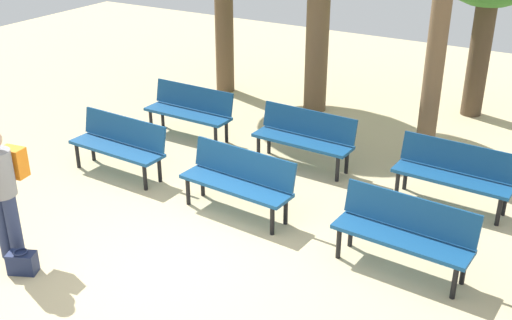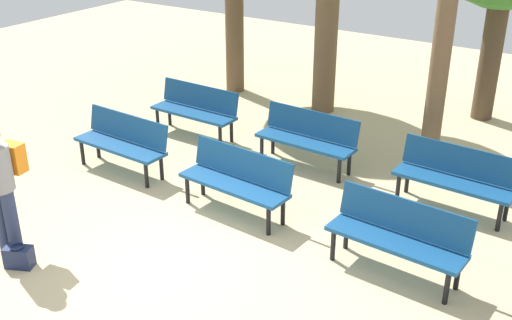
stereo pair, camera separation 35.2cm
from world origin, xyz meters
name	(u,v)px [view 1 (the left image)]	position (x,y,z in m)	size (l,w,h in m)	color
ground_plane	(164,268)	(0.00, 0.00, 0.00)	(24.00, 24.00, 0.00)	#CCB789
bench_r0_c0	(119,142)	(-2.15, 1.70, 0.50)	(1.62, 0.55, 0.87)	navy
bench_r0_c1	(239,178)	(0.05, 1.59, 0.50)	(1.63, 0.59, 0.87)	navy
bench_r0_c2	(404,230)	(2.39, 1.43, 0.50)	(1.63, 0.58, 0.87)	navy
bench_r1_c0	(190,109)	(-2.11, 3.45, 0.50)	(1.61, 0.51, 0.87)	navy
bench_r1_c1	(305,135)	(0.14, 3.38, 0.50)	(1.62, 0.54, 0.87)	navy
bench_r1_c2	(454,171)	(2.48, 3.27, 0.50)	(1.62, 0.55, 0.87)	navy
tree_2	(434,69)	(1.76, 4.33, 1.57)	(0.29, 0.29, 3.15)	brown
visitor_with_backpack	(3,187)	(-1.71, -0.70, 0.94)	(0.39, 0.56, 1.65)	navy
handbag	(22,262)	(-1.35, -0.90, 0.13)	(0.37, 0.30, 0.29)	#192347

